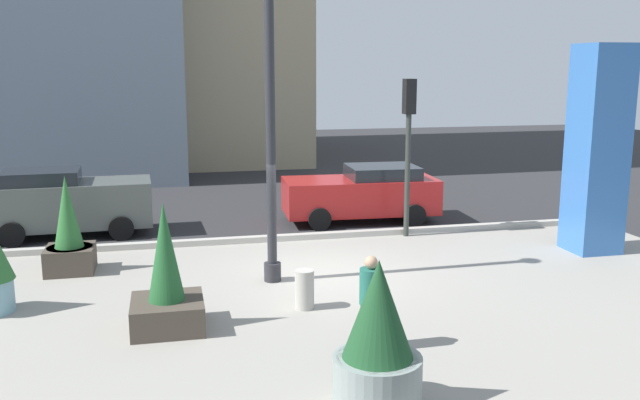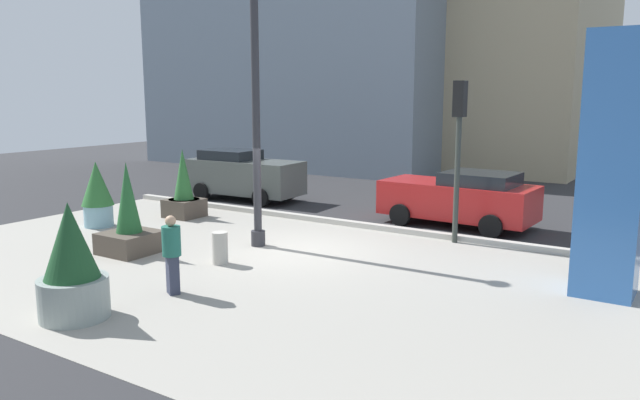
{
  "view_description": "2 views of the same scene",
  "coord_description": "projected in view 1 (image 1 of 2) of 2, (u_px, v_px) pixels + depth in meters",
  "views": [
    {
      "loc": [
        -3.16,
        -13.87,
        4.46
      ],
      "look_at": [
        0.04,
        0.2,
        1.63
      ],
      "focal_mm": 38.24,
      "sensor_mm": 36.0,
      "label": 1
    },
    {
      "loc": [
        8.47,
        -12.05,
        3.86
      ],
      "look_at": [
        0.71,
        -0.02,
        1.34
      ],
      "focal_mm": 34.3,
      "sensor_mm": 36.0,
      "label": 2
    }
  ],
  "objects": [
    {
      "name": "ground_plane",
      "position": [
        288.0,
        232.0,
        18.64
      ],
      "size": [
        60.0,
        60.0,
        0.0
      ],
      "primitive_type": "plane",
      "color": "#2D2D30"
    },
    {
      "name": "plaza_pavement",
      "position": [
        344.0,
        306.0,
        12.9
      ],
      "size": [
        18.0,
        10.0,
        0.02
      ],
      "primitive_type": "cube",
      "color": "#9E998E",
      "rests_on": "ground_plane"
    },
    {
      "name": "curb_strip",
      "position": [
        294.0,
        237.0,
        17.79
      ],
      "size": [
        18.0,
        0.24,
        0.16
      ],
      "primitive_type": "cube",
      "color": "#B7B2A8",
      "rests_on": "ground_plane"
    },
    {
      "name": "lamp_post",
      "position": [
        271.0,
        132.0,
        13.81
      ],
      "size": [
        0.44,
        0.44,
        6.47
      ],
      "color": "#2D2D33",
      "rests_on": "ground_plane"
    },
    {
      "name": "art_pillar_blue",
      "position": [
        597.0,
        150.0,
        16.3
      ],
      "size": [
        1.11,
        1.11,
        5.0
      ],
      "primitive_type": "cube",
      "color": "#3870BC",
      "rests_on": "ground_plane"
    },
    {
      "name": "potted_plant_curbside",
      "position": [
        69.0,
        236.0,
        14.89
      ],
      "size": [
        1.02,
        1.02,
        2.15
      ],
      "color": "#4C4238",
      "rests_on": "ground_plane"
    },
    {
      "name": "potted_plant_near_left",
      "position": [
        166.0,
        287.0,
        11.64
      ],
      "size": [
        1.23,
        1.23,
        2.24
      ],
      "color": "#4C4238",
      "rests_on": "ground_plane"
    },
    {
      "name": "potted_plant_by_pillar",
      "position": [
        378.0,
        344.0,
        8.89
      ],
      "size": [
        1.19,
        1.19,
        2.05
      ],
      "color": "gray",
      "rests_on": "ground_plane"
    },
    {
      "name": "concrete_bollard",
      "position": [
        304.0,
        290.0,
        12.7
      ],
      "size": [
        0.36,
        0.36,
        0.75
      ],
      "primitive_type": "cylinder",
      "color": "#B2ADA3",
      "rests_on": "ground_plane"
    },
    {
      "name": "traffic_light_corner",
      "position": [
        408.0,
        131.0,
        17.69
      ],
      "size": [
        0.28,
        0.42,
        4.16
      ],
      "color": "#333833",
      "rests_on": "ground_plane"
    },
    {
      "name": "car_intersection",
      "position": [
        363.0,
        193.0,
        19.87
      ],
      "size": [
        4.49,
        2.21,
        1.63
      ],
      "color": "red",
      "rests_on": "ground_plane"
    },
    {
      "name": "car_curb_west",
      "position": [
        66.0,
        202.0,
        18.1
      ],
      "size": [
        4.33,
        2.06,
        1.81
      ],
      "color": "#565B56",
      "rests_on": "ground_plane"
    },
    {
      "name": "pedestrian_crossing",
      "position": [
        371.0,
        298.0,
        10.77
      ],
      "size": [
        0.49,
        0.49,
        1.56
      ],
      "color": "#33384C",
      "rests_on": "ground_plane"
    }
  ]
}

